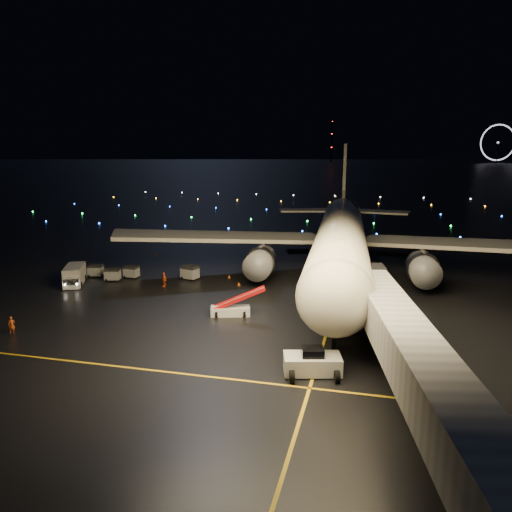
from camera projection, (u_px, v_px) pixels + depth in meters
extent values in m
plane|color=black|center=(356.00, 177.00, 333.98)|extent=(2000.00, 2000.00, 0.00)
cube|color=gold|center=(338.00, 295.00, 60.60)|extent=(0.25, 80.00, 0.02)
cube|color=gold|center=(104.00, 365.00, 40.89)|extent=(60.00, 0.25, 0.02)
cube|color=silver|center=(312.00, 361.00, 39.13)|extent=(4.91, 3.35, 2.13)
cube|color=silver|center=(75.00, 275.00, 65.31)|extent=(4.82, 7.11, 2.52)
imported|color=#FB5D1E|center=(12.00, 325.00, 47.83)|extent=(0.73, 0.68, 1.68)
imported|color=#FB5D1E|center=(164.00, 280.00, 64.24)|extent=(1.14, 1.01, 1.85)
cone|color=#E55E0E|center=(239.00, 284.00, 64.96)|extent=(0.52, 0.52, 0.45)
cone|color=#E55E0E|center=(304.00, 272.00, 70.93)|extent=(0.49, 0.49, 0.45)
cone|color=#E55E0E|center=(229.00, 276.00, 68.70)|extent=(0.50, 0.50, 0.47)
cone|color=#E55E0E|center=(155.00, 253.00, 84.03)|extent=(0.50, 0.50, 0.45)
cylinder|color=black|center=(332.00, 141.00, 759.20)|extent=(1.80, 1.80, 64.00)
cube|color=gray|center=(190.00, 273.00, 67.88)|extent=(2.53, 2.09, 1.85)
cube|color=gray|center=(113.00, 275.00, 67.23)|extent=(2.22, 1.79, 1.66)
cube|color=gray|center=(96.00, 271.00, 69.43)|extent=(2.16, 1.70, 1.66)
cube|color=gray|center=(131.00, 272.00, 68.74)|extent=(2.01, 1.48, 1.62)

